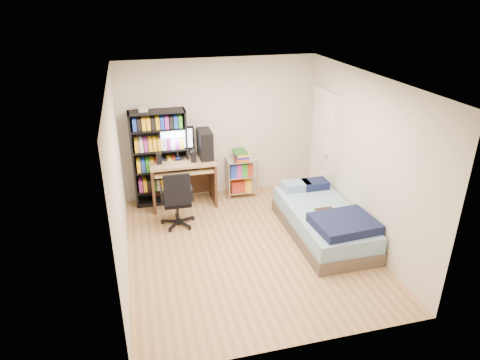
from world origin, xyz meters
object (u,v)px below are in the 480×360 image
object	(u,v)px
computer_desk	(188,163)
office_chair	(178,209)
media_shelf	(160,157)
bed	(324,221)

from	to	relation	value
computer_desk	office_chair	world-z (taller)	computer_desk
media_shelf	office_chair	world-z (taller)	media_shelf
computer_desk	media_shelf	bearing A→B (deg)	166.45
bed	media_shelf	bearing A→B (deg)	142.30
bed	computer_desk	bearing A→B (deg)	137.78
office_chair	bed	distance (m)	2.33
computer_desk	bed	distance (m)	2.56
media_shelf	bed	distance (m)	3.00
computer_desk	bed	bearing A→B (deg)	-42.22
media_shelf	bed	xyz separation A→B (m)	(2.32, -1.80, -0.62)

